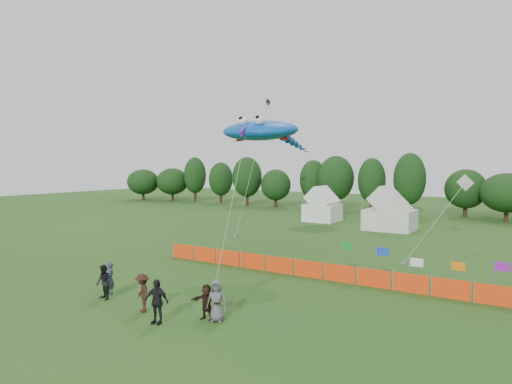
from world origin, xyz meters
The scene contains 15 objects.
ground centered at (0.00, 0.00, 0.00)m, with size 160.00×160.00×0.00m, color #234C16.
treeline centered at (1.61, 44.93, 4.18)m, with size 104.57×8.78×8.36m.
tent_left centered at (-8.17, 33.00, 1.66)m, with size 3.73×3.73×3.29m.
tent_right centered at (0.56, 30.29, 1.73)m, with size 4.85×3.88×3.43m.
barrier_fence centered at (2.13, 8.50, 0.50)m, with size 21.90×0.06×1.00m.
flag_row centered at (9.08, 9.00, 1.36)m, with size 10.73×0.59×2.29m.
spectator_a centered at (-5.03, -0.31, 0.84)m, with size 0.61×0.40×1.68m, color #323753.
spectator_b centered at (-4.50, -1.13, 0.88)m, with size 0.85×0.67×1.76m, color black.
spectator_c centered at (-1.45, -1.41, 0.89)m, with size 1.15×0.66×1.78m, color black.
spectator_d centered at (0.20, -2.14, 0.96)m, with size 1.13×0.47×1.93m, color black.
spectator_e centered at (2.20, -0.54, 0.91)m, with size 0.89×0.58×1.82m, color #56575C.
spectator_f centered at (1.68, -0.61, 0.78)m, with size 1.45×0.46×1.57m, color black.
stingray_kite centered at (-2.32, 10.54, 9.01)m, with size 6.02×13.05×9.98m.
small_kite_white centered at (7.71, 23.03, 4.01)m, with size 3.08×10.79×5.94m.
small_kite_dark centered at (-11.36, 23.43, 7.59)m, with size 2.99×10.00×14.00m.
Camera 1 is at (14.14, -15.90, 6.89)m, focal length 32.00 mm.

